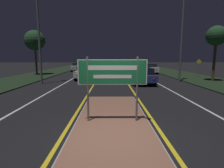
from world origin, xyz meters
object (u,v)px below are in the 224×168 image
(highway_sign, at_px, (112,75))
(streetlight_left_near, at_px, (37,5))
(streetlight_right_near, at_px, (184,5))
(car_approaching_1, at_px, (78,67))
(car_receding_3, at_px, (130,63))
(car_receding_1, at_px, (149,68))
(car_receding_0, at_px, (141,75))
(car_approaching_2, at_px, (86,64))
(warning_sign, at_px, (199,66))
(car_approaching_0, at_px, (86,72))
(car_receding_2, at_px, (121,65))

(highway_sign, relative_size, streetlight_left_near, 0.23)
(streetlight_right_near, bearing_deg, car_approaching_1, 132.56)
(streetlight_right_near, height_order, car_receding_3, streetlight_right_near)
(highway_sign, height_order, car_approaching_1, highway_sign)
(car_receding_1, bearing_deg, car_approaching_1, 160.12)
(car_receding_0, bearing_deg, car_receding_1, 74.09)
(car_receding_3, xyz_separation_m, car_approaching_2, (-11.61, -10.87, 0.03))
(highway_sign, xyz_separation_m, streetlight_right_near, (6.55, 10.64, 5.23))
(warning_sign, bearing_deg, highway_sign, -125.40)
(streetlight_right_near, xyz_separation_m, car_receding_0, (-3.82, -0.98, -6.20))
(streetlight_right_near, bearing_deg, warning_sign, 45.51)
(streetlight_left_near, bearing_deg, streetlight_right_near, 5.31)
(car_approaching_2, bearing_deg, warning_sign, -52.69)
(streetlight_left_near, bearing_deg, car_approaching_2, 88.98)
(car_approaching_0, height_order, warning_sign, warning_sign)
(car_receding_2, height_order, car_receding_3, car_receding_3)
(car_receding_3, xyz_separation_m, car_approaching_0, (-8.62, -33.20, 0.02))
(streetlight_right_near, relative_size, warning_sign, 5.15)
(car_approaching_0, height_order, car_approaching_2, car_approaching_2)
(car_receding_1, distance_m, car_receding_2, 13.93)
(streetlight_left_near, height_order, car_receding_2, streetlight_left_near)
(car_receding_1, xyz_separation_m, car_receding_3, (0.33, 26.34, 0.00))
(car_receding_0, relative_size, car_approaching_1, 1.09)
(car_receding_2, height_order, car_approaching_0, car_approaching_0)
(car_receding_0, distance_m, car_approaching_0, 6.31)
(car_approaching_0, bearing_deg, car_receding_3, 75.44)
(car_receding_1, bearing_deg, car_receding_3, 89.29)
(car_receding_2, bearing_deg, car_approaching_1, -129.78)
(streetlight_left_near, distance_m, car_approaching_1, 15.49)
(highway_sign, bearing_deg, car_approaching_0, 101.79)
(highway_sign, relative_size, car_approaching_0, 0.54)
(streetlight_right_near, xyz_separation_m, car_receding_1, (-0.94, 9.12, -6.21))
(streetlight_right_near, distance_m, car_approaching_0, 11.35)
(streetlight_right_near, height_order, car_approaching_0, streetlight_right_near)
(car_receding_1, relative_size, car_receding_3, 1.04)
(car_receding_2, xyz_separation_m, car_receding_3, (3.51, 12.78, 0.04))
(car_receding_2, xyz_separation_m, car_approaching_0, (-5.11, -20.42, 0.05))
(car_receding_3, xyz_separation_m, warning_sign, (4.28, -31.73, 0.58))
(highway_sign, bearing_deg, car_receding_3, 82.67)
(highway_sign, bearing_deg, car_approaching_2, 99.15)
(warning_sign, bearing_deg, car_receding_0, -147.81)
(car_receding_2, bearing_deg, car_approaching_2, 166.75)
(car_approaching_2, xyz_separation_m, warning_sign, (15.89, -20.85, 0.55))
(streetlight_left_near, relative_size, car_receding_3, 2.36)
(streetlight_left_near, height_order, car_approaching_1, streetlight_left_near)
(highway_sign, height_order, car_receding_0, highway_sign)
(car_approaching_0, distance_m, car_approaching_1, 11.24)
(car_receding_0, height_order, car_receding_1, car_receding_0)
(car_receding_1, distance_m, car_approaching_2, 19.15)
(streetlight_left_near, distance_m, car_receding_1, 16.69)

